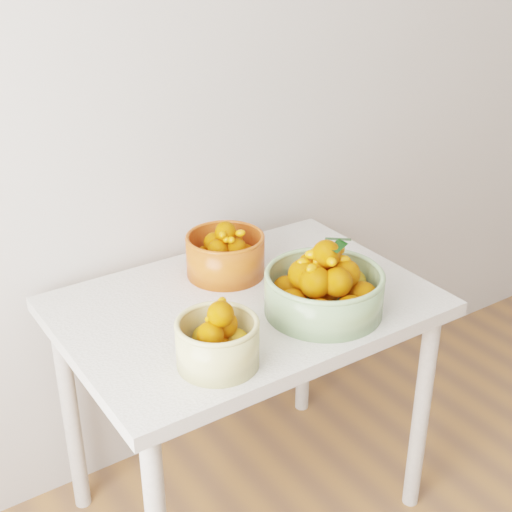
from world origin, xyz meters
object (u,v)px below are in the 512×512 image
(table, at_px, (246,330))
(bowl_orange, at_px, (226,254))
(bowl_cream, at_px, (218,341))
(bowl_green, at_px, (324,288))

(table, distance_m, bowl_orange, 0.23)
(bowl_cream, bearing_deg, table, 44.92)
(bowl_cream, relative_size, bowl_green, 0.64)
(bowl_cream, bearing_deg, bowl_green, 8.37)
(table, height_order, bowl_orange, bowl_orange)
(bowl_green, relative_size, bowl_orange, 1.35)
(table, relative_size, bowl_cream, 3.80)
(table, bearing_deg, bowl_green, -49.31)
(bowl_cream, height_order, bowl_orange, bowl_cream)
(table, height_order, bowl_green, bowl_green)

